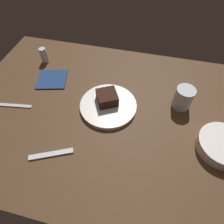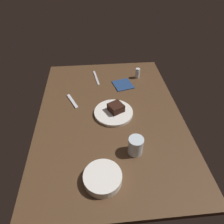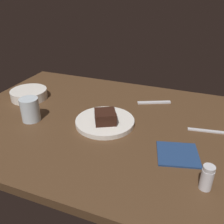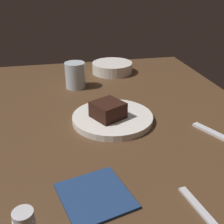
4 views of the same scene
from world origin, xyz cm
name	(u,v)px [view 3 (image 3 of 4)]	position (x,y,z in cm)	size (l,w,h in cm)	color
dining_table	(107,124)	(0.00, 0.00, 1.50)	(120.00, 84.00, 3.00)	#4C331E
dessert_plate	(104,122)	(-0.36, -2.24, 3.91)	(22.84, 22.84, 1.81)	white
chocolate_cake_slice	(105,117)	(0.79, -3.71, 7.03)	(7.70, 7.77, 4.44)	black
salt_shaker	(207,178)	(37.84, -23.58, 6.64)	(3.33, 3.33, 7.37)	silver
water_glass	(30,109)	(-28.50, -9.95, 7.65)	(7.28, 7.28, 9.31)	silver
side_bowl	(29,94)	(-42.36, 6.67, 5.14)	(16.67, 16.67, 4.28)	white
dessert_spoon	(154,102)	(13.84, 22.66, 3.35)	(15.00, 1.80, 0.70)	silver
butter_knife	(214,132)	(39.92, 6.55, 3.25)	(19.00, 1.40, 0.50)	silver
folded_napkin	(178,154)	(29.15, -11.83, 3.30)	(12.94, 12.40, 0.60)	navy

